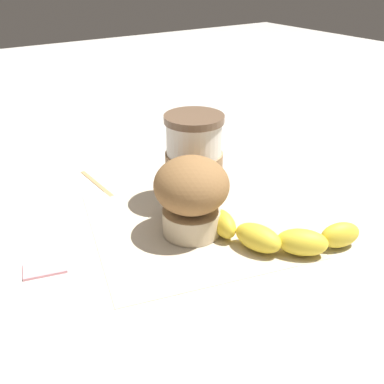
# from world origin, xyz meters

# --- Properties ---
(ground_plane) EXTENTS (3.00, 3.00, 0.00)m
(ground_plane) POSITION_xyz_m (0.00, 0.00, 0.00)
(ground_plane) COLOR beige
(paper_napkin) EXTENTS (0.33, 0.33, 0.00)m
(paper_napkin) POSITION_xyz_m (0.00, 0.00, 0.00)
(paper_napkin) COLOR beige
(paper_napkin) RESTS_ON ground_plane
(coffee_cup) EXTENTS (0.09, 0.09, 0.13)m
(coffee_cup) POSITION_xyz_m (-0.05, 0.04, 0.06)
(coffee_cup) COLOR silver
(coffee_cup) RESTS_ON paper_napkin
(muffin) EXTENTS (0.10, 0.10, 0.11)m
(muffin) POSITION_xyz_m (0.02, -0.01, 0.06)
(muffin) COLOR beige
(muffin) RESTS_ON paper_napkin
(banana) EXTENTS (0.15, 0.15, 0.03)m
(banana) POSITION_xyz_m (0.11, 0.06, 0.02)
(banana) COLOR yellow
(banana) RESTS_ON paper_napkin
(sugar_packet) EXTENTS (0.04, 0.06, 0.01)m
(sugar_packet) POSITION_xyz_m (-0.01, -0.20, 0.00)
(sugar_packet) COLOR pink
(sugar_packet) RESTS_ON ground_plane
(wooden_stirrer) EXTENTS (0.11, 0.01, 0.00)m
(wooden_stirrer) POSITION_xyz_m (-0.19, -0.06, 0.00)
(wooden_stirrer) COLOR tan
(wooden_stirrer) RESTS_ON ground_plane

